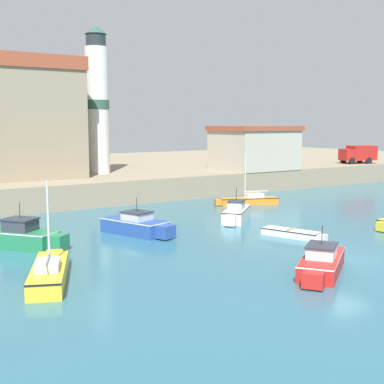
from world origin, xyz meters
TOP-DOWN VIEW (x-y plane):
  - ground_plane at (0.00, 0.00)m, footprint 200.00×200.00m
  - quay_seawall at (0.00, 43.00)m, footprint 120.00×40.00m
  - sailboat_yellow_0 at (-14.09, 4.74)m, footprint 3.60×6.24m
  - motorboat_white_1 at (2.45, 12.09)m, footprint 4.59×4.24m
  - sailboat_orange_3 at (8.15, 17.60)m, footprint 5.57×3.04m
  - motorboat_red_5 at (-2.85, -1.12)m, footprint 5.30×4.28m
  - dinghy_white_6 at (1.78, 5.57)m, footprint 2.21×4.29m
  - motorboat_blue_7 at (-5.93, 11.80)m, footprint 3.21×5.50m
  - motorboat_green_9 at (-13.26, 12.18)m, footprint 4.49×5.19m
  - lighthouse at (0.00, 31.13)m, footprint 2.32×2.32m
  - harbor_shed_near_wharf at (16.00, 26.16)m, footprint 8.28×6.77m
  - truck_on_quay at (32.38, 25.61)m, footprint 4.71×3.21m

SIDE VIEW (x-z plane):
  - ground_plane at x=0.00m, z-range 0.00..0.00m
  - dinghy_white_6 at x=1.78m, z-range -0.01..0.52m
  - sailboat_orange_3 at x=8.15m, z-range -1.91..2.70m
  - sailboat_yellow_0 at x=-14.09m, z-range -1.82..2.75m
  - motorboat_red_5 at x=-2.85m, z-range -0.63..1.68m
  - motorboat_white_1 at x=2.45m, z-range -0.63..1.77m
  - motorboat_blue_7 at x=-5.93m, z-range -0.61..1.78m
  - motorboat_green_9 at x=-13.26m, z-range -0.66..1.95m
  - quay_seawall at x=0.00m, z-range 0.00..2.13m
  - truck_on_quay at x=32.38m, z-range 2.25..4.45m
  - harbor_shed_near_wharf at x=16.00m, z-range 2.15..6.83m
  - lighthouse at x=0.00m, z-range 1.94..16.27m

